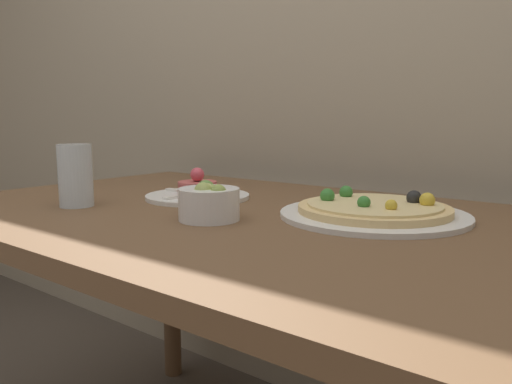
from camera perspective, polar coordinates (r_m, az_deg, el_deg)
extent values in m
cube|color=brown|center=(1.07, -3.03, -2.91)|extent=(1.33, 0.87, 0.03)
cylinder|color=brown|center=(1.83, -9.68, -10.02)|extent=(0.06, 0.06, 0.70)
cylinder|color=white|center=(1.00, 13.29, -2.56)|extent=(0.37, 0.37, 0.01)
cylinder|color=#E5C17F|center=(1.00, 13.31, -1.90)|extent=(0.30, 0.30, 0.01)
cylinder|color=beige|center=(1.00, 13.33, -1.38)|extent=(0.26, 0.26, 0.00)
sphere|color=#387F33|center=(1.07, 10.25, -0.03)|extent=(0.03, 0.03, 0.03)
sphere|color=gold|center=(1.01, 18.99, -0.89)|extent=(0.03, 0.03, 0.03)
sphere|color=#387F33|center=(1.02, 8.16, -0.42)|extent=(0.03, 0.03, 0.03)
sphere|color=#387F33|center=(0.96, 12.23, -1.17)|extent=(0.03, 0.03, 0.03)
sphere|color=black|center=(1.03, 17.61, -0.63)|extent=(0.03, 0.03, 0.03)
sphere|color=gold|center=(0.94, 15.19, -1.49)|extent=(0.02, 0.02, 0.02)
cylinder|color=white|center=(1.21, -6.69, -0.51)|extent=(0.25, 0.25, 0.01)
cylinder|color=#B2514C|center=(1.21, -6.70, 0.47)|extent=(0.09, 0.09, 0.03)
sphere|color=#DB4C5B|center=(1.20, -6.73, 2.00)|extent=(0.03, 0.03, 0.03)
cube|color=white|center=(1.15, -3.65, -0.53)|extent=(0.04, 0.02, 0.01)
cube|color=white|center=(1.27, -3.98, 0.33)|extent=(0.02, 0.04, 0.01)
cube|color=white|center=(1.27, -9.45, 0.23)|extent=(0.04, 0.02, 0.01)
cube|color=white|center=(1.15, -9.68, -0.64)|extent=(0.02, 0.04, 0.01)
cylinder|color=white|center=(0.95, -5.38, -1.39)|extent=(0.12, 0.12, 0.06)
sphere|color=#B7BC70|center=(0.95, -5.53, 0.14)|extent=(0.03, 0.03, 0.03)
sphere|color=#668E42|center=(0.97, -5.75, 0.38)|extent=(0.03, 0.03, 0.03)
sphere|color=#A3B25B|center=(0.94, -6.07, 0.09)|extent=(0.03, 0.03, 0.03)
sphere|color=#668E42|center=(0.95, -5.41, 0.13)|extent=(0.03, 0.03, 0.03)
sphere|color=#8EA34C|center=(0.92, -4.33, -0.05)|extent=(0.03, 0.03, 0.03)
sphere|color=#A3B25B|center=(0.95, -5.04, 0.10)|extent=(0.03, 0.03, 0.03)
cylinder|color=silver|center=(1.16, -19.94, 1.79)|extent=(0.07, 0.07, 0.14)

